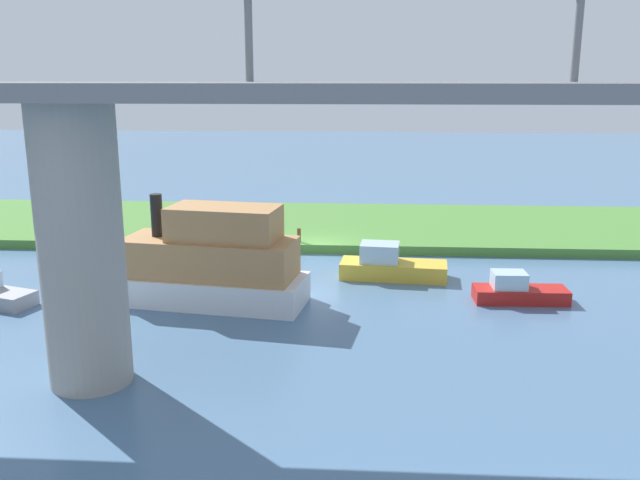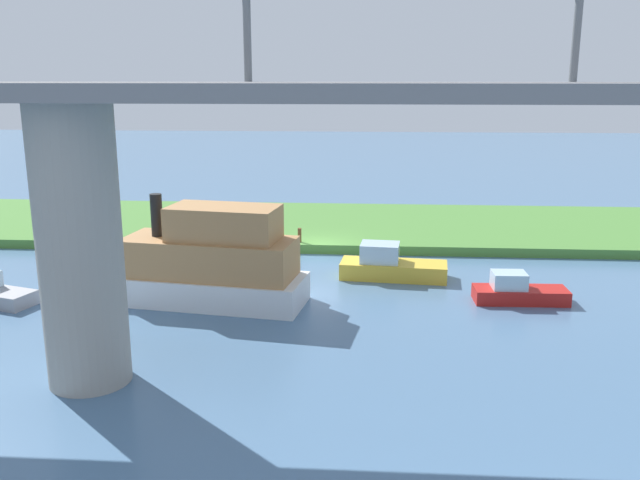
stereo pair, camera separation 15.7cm
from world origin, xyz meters
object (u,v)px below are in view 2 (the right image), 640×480
houseboat_blue (206,264)px  motorboat_red (95,259)px  bridge_pylon (80,248)px  person_on_bank (212,226)px  skiff_small (517,291)px  motorboat_white (390,266)px  mooring_post (300,235)px

houseboat_blue → motorboat_red: size_ratio=1.91×
bridge_pylon → person_on_bank: 16.97m
person_on_bank → skiff_small: bearing=151.0°
motorboat_red → skiff_small: bearing=169.7°
bridge_pylon → motorboat_red: size_ratio=1.78×
motorboat_white → person_on_bank: bearing=-28.0°
skiff_small → bridge_pylon: bearing=30.0°
bridge_pylon → person_on_bank: bearing=-90.2°
houseboat_blue → skiff_small: houseboat_blue is taller
houseboat_blue → motorboat_white: bearing=-152.6°
houseboat_blue → mooring_post: bearing=-109.3°
mooring_post → houseboat_blue: bearing=70.7°
motorboat_red → person_on_bank: bearing=-135.9°
mooring_post → motorboat_red: 10.46m
motorboat_red → motorboat_white: 14.28m
motorboat_white → skiff_small: bearing=149.2°
houseboat_blue → skiff_small: 13.01m
bridge_pylon → mooring_post: size_ratio=11.31×
bridge_pylon → houseboat_blue: 8.27m
motorboat_red → bridge_pylon: bearing=111.2°
person_on_bank → mooring_post: (-4.83, 0.41, -0.32)m
motorboat_red → mooring_post: bearing=-156.3°
skiff_small → houseboat_blue: bearing=4.0°
skiff_small → motorboat_white: motorboat_white is taller
mooring_post → motorboat_red: size_ratio=0.16×
person_on_bank → motorboat_white: 10.81m
houseboat_blue → motorboat_red: houseboat_blue is taller
bridge_pylon → mooring_post: (-4.89, -16.28, -3.38)m
motorboat_red → houseboat_blue: bearing=145.8°
mooring_post → skiff_small: size_ratio=0.20×
mooring_post → motorboat_white: motorboat_white is taller
bridge_pylon → motorboat_white: size_ratio=1.69×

